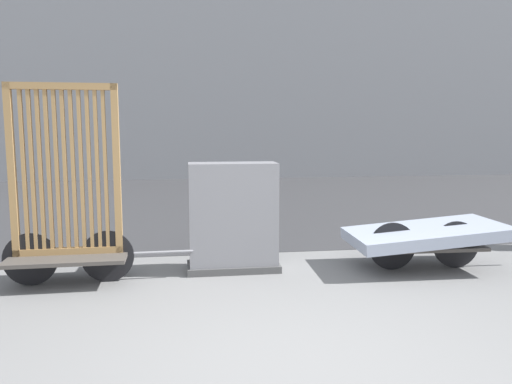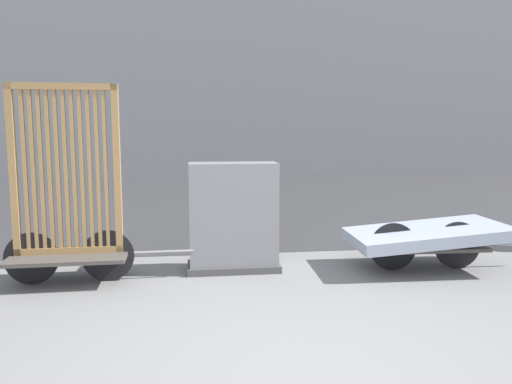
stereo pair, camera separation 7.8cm
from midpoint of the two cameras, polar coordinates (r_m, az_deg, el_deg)
ground_plane at (r=3.60m, az=5.54°, el=-19.74°), size 60.00×60.00×0.00m
road_strip at (r=11.49m, az=-3.63°, el=-0.92°), size 56.00×9.98×0.01m
building_facade at (r=18.59m, az=-5.21°, el=16.22°), size 48.00×4.00×9.09m
bike_cart_with_bedframe at (r=5.59m, az=-20.27°, el=-2.17°), size 1.97×0.77×2.10m
bike_cart_with_mattress at (r=6.15m, az=19.23°, el=-4.79°), size 2.19×1.05×0.55m
utility_cabinet at (r=5.75m, az=-2.22°, el=-3.29°), size 1.06×0.47×1.25m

